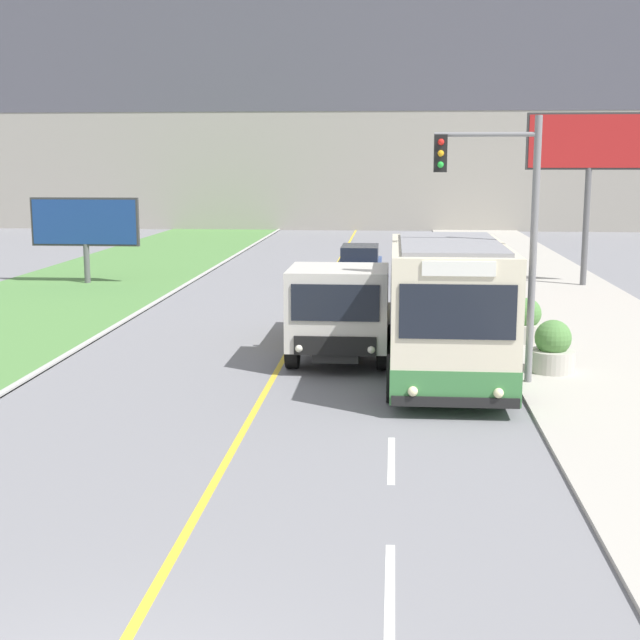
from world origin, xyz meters
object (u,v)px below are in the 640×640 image
object	(u,v)px
dump_truck	(341,311)
billboard_small	(85,224)
car_distant	(360,264)
billboard_large	(590,150)
planter_round_near	(553,349)
traffic_light_mast	(505,216)
city_bus	(448,313)
planter_round_second	(525,322)

from	to	relation	value
dump_truck	billboard_small	bearing A→B (deg)	130.14
car_distant	billboard_large	distance (m)	10.19
car_distant	planter_round_near	size ratio (longest dim) A/B	3.51
billboard_large	traffic_light_mast	bearing A→B (deg)	-107.61
billboard_small	planter_round_near	world-z (taller)	billboard_small
city_bus	planter_round_near	distance (m)	2.92
planter_round_second	billboard_small	bearing A→B (deg)	145.67
city_bus	car_distant	world-z (taller)	city_bus
planter_round_near	planter_round_second	world-z (taller)	planter_round_near
car_distant	billboard_small	world-z (taller)	billboard_small
billboard_small	planter_round_near	distance (m)	21.89
car_distant	planter_round_near	xyz separation A→B (m)	(5.14, -16.58, -0.07)
dump_truck	car_distant	bearing A→B (deg)	90.37
city_bus	car_distant	distance (m)	17.89
city_bus	billboard_small	distance (m)	20.84
car_distant	billboard_large	xyz separation A→B (m)	(8.96, -1.36, 4.67)
dump_truck	planter_round_near	xyz separation A→B (m)	(5.05, -1.30, -0.62)
city_bus	billboard_small	world-z (taller)	billboard_small
dump_truck	city_bus	bearing A→B (deg)	-43.38
city_bus	dump_truck	xyz separation A→B (m)	(-2.53, 2.39, -0.39)
billboard_large	planter_round_second	bearing A→B (deg)	-108.65
car_distant	planter_round_near	distance (m)	17.36
city_bus	billboard_large	xyz separation A→B (m)	(6.33, 16.30, 3.73)
billboard_small	car_distant	bearing A→B (deg)	10.26
city_bus	billboard_large	world-z (taller)	billboard_large
traffic_light_mast	planter_round_near	bearing A→B (deg)	37.91
planter_round_second	car_distant	bearing A→B (deg)	111.11
car_distant	planter_round_near	bearing A→B (deg)	-72.77
traffic_light_mast	billboard_large	distance (m)	17.14
billboard_large	planter_round_second	world-z (taller)	billboard_large
billboard_large	billboard_small	size ratio (longest dim) A/B	1.53
billboard_large	dump_truck	bearing A→B (deg)	-122.49
dump_truck	billboard_large	bearing A→B (deg)	57.51
billboard_large	planter_round_near	world-z (taller)	billboard_large
dump_truck	car_distant	world-z (taller)	dump_truck
billboard_small	traffic_light_mast	bearing A→B (deg)	-46.37
car_distant	planter_round_near	world-z (taller)	car_distant
car_distant	billboard_small	bearing A→B (deg)	-169.74
car_distant	traffic_light_mast	size ratio (longest dim) A/B	0.73
billboard_large	car_distant	bearing A→B (deg)	171.34
traffic_light_mast	billboard_small	size ratio (longest dim) A/B	1.33
billboard_small	planter_round_near	size ratio (longest dim) A/B	3.63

